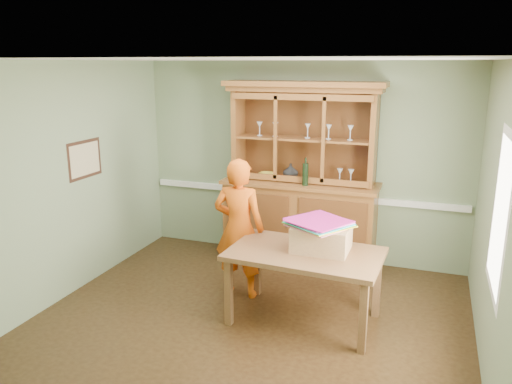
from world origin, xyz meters
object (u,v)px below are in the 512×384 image
at_px(dining_table, 305,260).
at_px(person, 239,228).
at_px(cardboard_box, 321,238).
at_px(china_hutch, 300,203).

bearing_deg(dining_table, person, 161.20).
bearing_deg(person, cardboard_box, 163.06).
distance_m(china_hutch, dining_table, 1.62).
bearing_deg(person, dining_table, 154.95).
height_order(china_hutch, dining_table, china_hutch).
relative_size(dining_table, person, 0.98).
bearing_deg(cardboard_box, dining_table, -145.13).
xyz_separation_m(china_hutch, person, (-0.41, -1.19, -0.03)).
xyz_separation_m(china_hutch, cardboard_box, (0.60, -1.44, 0.06)).
height_order(dining_table, person, person).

